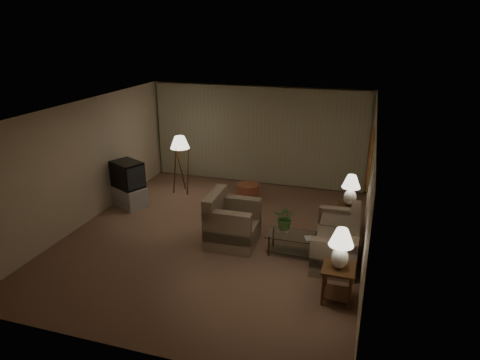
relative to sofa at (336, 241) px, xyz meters
name	(u,v)px	position (x,y,z in m)	size (l,w,h in m)	color
ground	(215,236)	(-2.50, 0.16, -0.36)	(7.00, 7.00, 0.00)	#835D48
room_shell	(237,138)	(-2.48, 1.67, 1.39)	(6.04, 7.02, 2.72)	beige
sofa	(336,241)	(0.00, 0.00, 0.00)	(1.63, 0.86, 0.71)	gray
armchair	(233,224)	(-2.04, -0.02, 0.07)	(1.05, 1.00, 0.85)	gray
side_table_near	(338,278)	(0.15, -1.35, 0.05)	(0.51, 0.51, 0.60)	#39210F
side_table_far	(348,214)	(0.15, 1.25, 0.04)	(0.48, 0.40, 0.60)	#39210F
table_lamp_near	(341,245)	(0.15, -1.35, 0.64)	(0.39, 0.39, 0.68)	white
table_lamp_far	(351,188)	(0.15, 1.25, 0.64)	(0.39, 0.39, 0.67)	white
coffee_table	(292,241)	(-0.81, -0.10, -0.08)	(0.98, 0.53, 0.41)	silver
tv_cabinet	(129,196)	(-5.05, 1.06, -0.11)	(0.99, 0.85, 0.50)	#B3B3B6
crt_tv	(127,174)	(-5.05, 1.06, 0.46)	(0.89, 0.80, 0.63)	black
floor_lamp	(181,164)	(-4.20, 2.25, 0.44)	(0.50, 0.50, 1.53)	#39210F
ottoman	(248,191)	(-2.41, 2.38, -0.17)	(0.56, 0.56, 0.38)	#A64D38
vase	(285,230)	(-0.96, -0.10, 0.14)	(0.15, 0.15, 0.16)	white
flowers	(286,215)	(-0.96, -0.10, 0.45)	(0.42, 0.37, 0.47)	#467936
book	(305,238)	(-0.56, -0.20, 0.07)	(0.15, 0.20, 0.02)	olive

